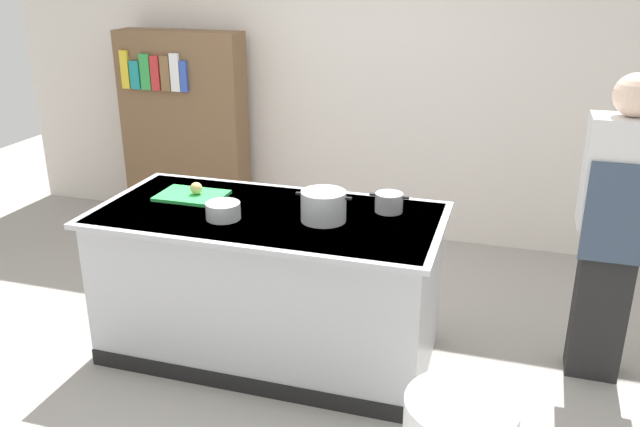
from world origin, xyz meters
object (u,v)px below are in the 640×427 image
object	(u,v)px
onion	(196,188)
stock_pot	(323,206)
person_chef	(614,225)
mixing_bowl	(223,211)
sauce_pan	(389,202)
bookshelf	(185,130)

from	to	relation	value
onion	stock_pot	xyz separation A→B (m)	(0.84, -0.14, 0.03)
stock_pot	person_chef	distance (m)	1.55
stock_pot	mixing_bowl	world-z (taller)	stock_pot
stock_pot	sauce_pan	xyz separation A→B (m)	(0.31, 0.24, -0.03)
stock_pot	mixing_bowl	bearing A→B (deg)	-165.78
stock_pot	bookshelf	distance (m)	2.57
sauce_pan	person_chef	world-z (taller)	person_chef
stock_pot	bookshelf	bearing A→B (deg)	134.90
onion	bookshelf	world-z (taller)	bookshelf
onion	sauce_pan	size ratio (longest dim) A/B	0.33
person_chef	bookshelf	xyz separation A→B (m)	(-3.33, 1.47, -0.06)
mixing_bowl	bookshelf	bearing A→B (deg)	123.14
sauce_pan	bookshelf	xyz separation A→B (m)	(-2.13, 1.58, -0.10)
onion	person_chef	size ratio (longest dim) A/B	0.04
sauce_pan	onion	bearing A→B (deg)	-175.08
stock_pot	sauce_pan	bearing A→B (deg)	37.53
mixing_bowl	bookshelf	xyz separation A→B (m)	(-1.28, 1.96, -0.09)
stock_pot	sauce_pan	distance (m)	0.40
mixing_bowl	bookshelf	size ratio (longest dim) A/B	0.11
sauce_pan	person_chef	size ratio (longest dim) A/B	0.13
bookshelf	person_chef	bearing A→B (deg)	-23.85
onion	stock_pot	world-z (taller)	stock_pot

